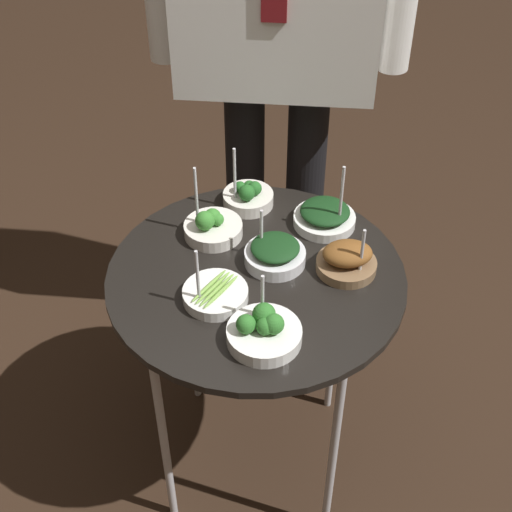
{
  "coord_description": "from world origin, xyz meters",
  "views": [
    {
      "loc": [
        0.11,
        -1.13,
        1.73
      ],
      "look_at": [
        0.0,
        0.0,
        0.74
      ],
      "focal_mm": 50.0,
      "sensor_mm": 36.0,
      "label": 1
    }
  ],
  "objects_px": {
    "bowl_asparagus_front_right": "(215,294)",
    "bowl_roast_front_left": "(347,259)",
    "bowl_broccoli_back_right": "(248,196)",
    "bowl_spinach_near_rim": "(325,216)",
    "bowl_broccoli_front_center": "(264,331)",
    "bowl_broccoli_back_left": "(212,227)",
    "bowl_spinach_mid_right": "(275,253)",
    "serving_cart": "(256,290)"
  },
  "relations": [
    {
      "from": "bowl_spinach_near_rim",
      "to": "bowl_asparagus_front_right",
      "type": "bearing_deg",
      "value": -128.69
    },
    {
      "from": "bowl_broccoli_back_right",
      "to": "bowl_spinach_near_rim",
      "type": "height_order",
      "value": "bowl_spinach_near_rim"
    },
    {
      "from": "bowl_broccoli_front_center",
      "to": "bowl_spinach_near_rim",
      "type": "xyz_separation_m",
      "value": [
        0.11,
        0.38,
        -0.0
      ]
    },
    {
      "from": "bowl_spinach_mid_right",
      "to": "bowl_broccoli_back_right",
      "type": "relative_size",
      "value": 0.81
    },
    {
      "from": "bowl_broccoli_back_left",
      "to": "bowl_spinach_near_rim",
      "type": "bearing_deg",
      "value": 14.36
    },
    {
      "from": "bowl_asparagus_front_right",
      "to": "bowl_broccoli_front_center",
      "type": "distance_m",
      "value": 0.15
    },
    {
      "from": "bowl_broccoli_back_right",
      "to": "bowl_broccoli_back_left",
      "type": "height_order",
      "value": "bowl_broccoli_back_left"
    },
    {
      "from": "bowl_spinach_near_rim",
      "to": "bowl_broccoli_front_center",
      "type": "bearing_deg",
      "value": -106.15
    },
    {
      "from": "bowl_asparagus_front_right",
      "to": "bowl_broccoli_back_left",
      "type": "bearing_deg",
      "value": 99.8
    },
    {
      "from": "bowl_broccoli_back_right",
      "to": "bowl_broccoli_back_left",
      "type": "relative_size",
      "value": 0.95
    },
    {
      "from": "bowl_spinach_mid_right",
      "to": "bowl_spinach_near_rim",
      "type": "xyz_separation_m",
      "value": [
        0.11,
        0.15,
        -0.0
      ]
    },
    {
      "from": "bowl_asparagus_front_right",
      "to": "bowl_roast_front_left",
      "type": "distance_m",
      "value": 0.3
    },
    {
      "from": "bowl_roast_front_left",
      "to": "bowl_spinach_near_rim",
      "type": "bearing_deg",
      "value": 108.29
    },
    {
      "from": "bowl_broccoli_back_right",
      "to": "bowl_spinach_near_rim",
      "type": "bearing_deg",
      "value": -17.41
    },
    {
      "from": "bowl_roast_front_left",
      "to": "serving_cart",
      "type": "bearing_deg",
      "value": -170.68
    },
    {
      "from": "bowl_broccoli_front_center",
      "to": "bowl_spinach_near_rim",
      "type": "distance_m",
      "value": 0.39
    },
    {
      "from": "serving_cart",
      "to": "bowl_broccoli_back_left",
      "type": "bearing_deg",
      "value": 132.86
    },
    {
      "from": "bowl_asparagus_front_right",
      "to": "bowl_broccoli_back_left",
      "type": "xyz_separation_m",
      "value": [
        -0.04,
        0.21,
        0.01
      ]
    },
    {
      "from": "bowl_asparagus_front_right",
      "to": "bowl_spinach_mid_right",
      "type": "height_order",
      "value": "bowl_asparagus_front_right"
    },
    {
      "from": "serving_cart",
      "to": "bowl_roast_front_left",
      "type": "distance_m",
      "value": 0.21
    },
    {
      "from": "bowl_roast_front_left",
      "to": "bowl_broccoli_back_right",
      "type": "distance_m",
      "value": 0.32
    },
    {
      "from": "serving_cart",
      "to": "bowl_broccoli_back_left",
      "type": "height_order",
      "value": "bowl_broccoli_back_left"
    },
    {
      "from": "serving_cart",
      "to": "bowl_asparagus_front_right",
      "type": "bearing_deg",
      "value": -131.25
    },
    {
      "from": "bowl_broccoli_back_left",
      "to": "bowl_spinach_near_rim",
      "type": "xyz_separation_m",
      "value": [
        0.26,
        0.07,
        -0.0
      ]
    },
    {
      "from": "bowl_asparagus_front_right",
      "to": "bowl_roast_front_left",
      "type": "relative_size",
      "value": 1.13
    },
    {
      "from": "bowl_asparagus_front_right",
      "to": "bowl_broccoli_front_center",
      "type": "relative_size",
      "value": 1.0
    },
    {
      "from": "serving_cart",
      "to": "bowl_roast_front_left",
      "type": "height_order",
      "value": "bowl_roast_front_left"
    },
    {
      "from": "bowl_broccoli_back_left",
      "to": "bowl_spinach_near_rim",
      "type": "distance_m",
      "value": 0.26
    },
    {
      "from": "serving_cart",
      "to": "bowl_broccoli_back_right",
      "type": "bearing_deg",
      "value": 99.98
    },
    {
      "from": "bowl_broccoli_back_right",
      "to": "bowl_spinach_mid_right",
      "type": "bearing_deg",
      "value": -68.44
    },
    {
      "from": "bowl_broccoli_front_center",
      "to": "bowl_broccoli_back_right",
      "type": "bearing_deg",
      "value": 99.97
    },
    {
      "from": "bowl_asparagus_front_right",
      "to": "bowl_broccoli_back_right",
      "type": "relative_size",
      "value": 0.89
    },
    {
      "from": "bowl_spinach_mid_right",
      "to": "bowl_broccoli_back_left",
      "type": "distance_m",
      "value": 0.17
    },
    {
      "from": "serving_cart",
      "to": "bowl_broccoli_back_left",
      "type": "xyz_separation_m",
      "value": [
        -0.11,
        0.12,
        0.08
      ]
    },
    {
      "from": "bowl_asparagus_front_right",
      "to": "bowl_broccoli_front_center",
      "type": "xyz_separation_m",
      "value": [
        0.11,
        -0.1,
        0.01
      ]
    },
    {
      "from": "bowl_spinach_mid_right",
      "to": "bowl_broccoli_front_center",
      "type": "xyz_separation_m",
      "value": [
        -0.0,
        -0.23,
        0.0
      ]
    },
    {
      "from": "bowl_broccoli_back_left",
      "to": "bowl_broccoli_back_right",
      "type": "bearing_deg",
      "value": 60.7
    },
    {
      "from": "bowl_broccoli_front_center",
      "to": "bowl_roast_front_left",
      "type": "bearing_deg",
      "value": 54.22
    },
    {
      "from": "bowl_spinach_mid_right",
      "to": "bowl_broccoli_front_center",
      "type": "height_order",
      "value": "bowl_broccoli_front_center"
    },
    {
      "from": "serving_cart",
      "to": "bowl_broccoli_back_right",
      "type": "height_order",
      "value": "bowl_broccoli_back_right"
    },
    {
      "from": "bowl_spinach_mid_right",
      "to": "bowl_spinach_near_rim",
      "type": "distance_m",
      "value": 0.18
    },
    {
      "from": "serving_cart",
      "to": "bowl_spinach_mid_right",
      "type": "height_order",
      "value": "bowl_spinach_mid_right"
    }
  ]
}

